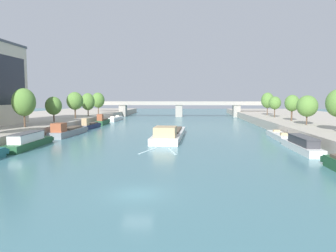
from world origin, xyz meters
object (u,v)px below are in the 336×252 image
Objects in this scene: barge_midriver at (169,134)px; bridge_far at (179,107)px; moored_boat_left_downstream at (116,119)px; tree_left_third at (75,101)px; tree_left_distant at (88,102)px; moored_boat_left_lone at (68,131)px; tree_left_end_of_row at (54,106)px; moored_boat_left_end at (103,121)px; tree_right_end_of_row at (292,103)px; moored_boat_left_gap_after at (29,141)px; tree_right_past_mid at (268,100)px; moored_boat_right_upstream at (279,136)px; moored_boat_right_midway at (301,145)px; tree_left_by_lamp at (24,102)px; tree_left_far at (98,100)px; tree_right_nearest at (307,106)px; tree_right_distant at (275,103)px; moored_boat_left_second at (90,125)px.

barge_midriver is 69.71m from bridge_far.
moored_boat_left_downstream is 24.19m from tree_left_third.
moored_boat_left_lone is at bearing -79.15° from tree_left_distant.
moored_boat_left_end is at bearing 72.73° from tree_left_end_of_row.
tree_right_end_of_row reaches higher than moored_boat_left_downstream.
tree_right_past_mid is (51.24, 56.72, 6.04)m from moored_boat_left_gap_after.
tree_right_past_mid is at bearing -41.18° from bridge_far.
tree_right_past_mid is at bearing 29.82° from tree_left_end_of_row.
moored_boat_left_lone is 2.09× the size of tree_right_past_mid.
tree_right_past_mid is (7.77, 42.25, 6.54)m from moored_boat_right_upstream.
barge_midriver is 1.67× the size of moored_boat_left_downstream.
tree_left_by_lamp is at bearing 167.16° from moored_boat_right_midway.
tree_right_end_of_row is (57.56, -29.17, -0.45)m from tree_left_far.
tree_right_nearest is 69.24m from bridge_far.
barge_midriver is at bearing 31.16° from moored_boat_left_gap_after.
tree_left_third is at bearing 174.77° from tree_right_end_of_row.
tree_right_nearest is (57.11, 9.08, -0.90)m from tree_left_by_lamp.
tree_right_nearest is (28.82, 6.88, 5.32)m from barge_midriver.
tree_left_end_of_row is 66.26m from tree_right_past_mid.
moored_boat_right_upstream is 2.09× the size of tree_right_end_of_row.
tree_right_past_mid is at bearing -3.01° from moored_boat_left_downstream.
moored_boat_left_gap_after is 49.61m from tree_left_distant.
tree_left_end_of_row is at bearing -159.04° from tree_right_distant.
moored_boat_left_gap_after is at bearing 179.71° from moored_boat_right_midway.
tree_right_distant reaches higher than barge_midriver.
tree_right_nearest is (50.57, 3.66, 5.30)m from moored_boat_left_lone.
moored_boat_left_lone is 2.03× the size of tree_left_by_lamp.
moored_boat_right_upstream is 68.41m from tree_left_far.
bridge_far is (-0.37, 69.63, 3.26)m from barge_midriver.
moored_boat_left_downstream is 1.05× the size of moored_boat_right_midway.
barge_midriver is at bearing -64.88° from moored_boat_left_downstream.
tree_left_end_of_row is at bearing 104.70° from moored_boat_left_gap_after.
tree_left_third reaches higher than moored_boat_left_gap_after.
tree_right_past_mid reaches higher than moored_boat_left_second.
moored_boat_left_second reaches higher than moored_boat_right_midway.
moored_boat_right_midway is (42.56, -16.61, 0.04)m from moored_boat_left_lone.
tree_right_distant reaches higher than tree_left_end_of_row.
tree_right_distant reaches higher than moored_boat_left_end.
moored_boat_left_lone is at bearing 89.84° from moored_boat_left_gap_after.
tree_left_far is (-6.41, 60.82, 6.02)m from moored_boat_left_gap_after.
tree_left_third is 60.50m from tree_right_past_mid.
tree_left_distant reaches higher than moored_boat_left_second.
tree_left_by_lamp is 77.12m from bridge_far.
tree_left_third is (-6.02, -22.53, 6.42)m from moored_boat_left_downstream.
moored_boat_right_midway is 1.91× the size of tree_left_distant.
tree_right_distant reaches higher than moored_boat_right_midway.
moored_boat_right_midway is at bearing -93.36° from moored_boat_right_upstream.
tree_left_by_lamp reaches higher than bridge_far.
tree_left_far reaches higher than tree_right_past_mid.
tree_left_by_lamp is at bearing -90.09° from tree_left_far.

